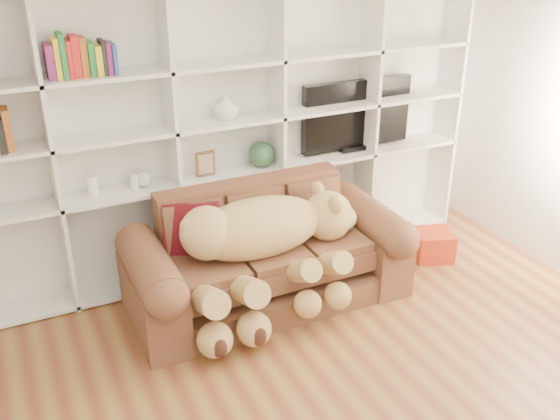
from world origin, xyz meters
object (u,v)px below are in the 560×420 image
tv (356,115)px  gift_box (433,245)px  sofa (266,261)px  teddy_bear (264,243)px

tv → gift_box: bearing=-59.5°
gift_box → sofa: bearing=178.5°
sofa → tv: 1.59m
teddy_bear → tv: bearing=42.5°
tv → sofa: bearing=-150.5°
sofa → tv: tv is taller
sofa → teddy_bear: 0.34m
tv → teddy_bear: bearing=-146.4°
teddy_bear → tv: 1.63m
sofa → tv: bearing=29.5°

